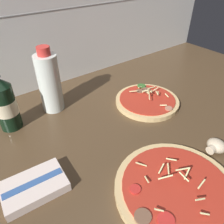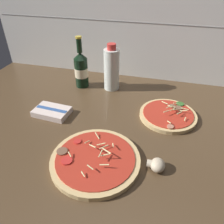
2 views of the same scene
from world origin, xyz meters
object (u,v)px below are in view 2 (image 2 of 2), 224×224
Objects in this scene: pizza_near at (95,159)px; mushroom_left at (157,165)px; pizza_far at (168,115)px; beer_bottle at (81,69)px; oil_bottle at (112,69)px; dish_towel at (52,112)px.

mushroom_left is at bearing 6.03° from pizza_near.
beer_bottle is (-42.37, 15.91, 7.82)cm from pizza_far.
oil_bottle is 52.67cm from mushroom_left.
oil_bottle is 1.50× the size of dish_towel.
pizza_far is 1.03× the size of oil_bottle.
pizza_far is 1.54× the size of dish_towel.
mushroom_left reaches higher than dish_towel.
beer_bottle reaches higher than pizza_near.
pizza_near is at bearing -124.28° from pizza_far.
pizza_far is 0.93× the size of beer_bottle.
pizza_near is at bearing -38.15° from dish_towel.
pizza_near is 31.73cm from dish_towel.
oil_bottle is at bearing 119.90° from mushroom_left.
dish_towel is (-24.95, 19.60, 0.26)cm from pizza_near.
pizza_far is (20.32, 29.81, -0.00)cm from pizza_near.
mushroom_left is (40.52, -43.77, -6.99)cm from beer_bottle.
beer_bottle is 14.69cm from oil_bottle.
oil_bottle reaches higher than pizza_near.
pizza_far is at bearing 55.72° from pizza_near.
beer_bottle reaches higher than oil_bottle.
mushroom_left is at bearing -93.81° from pizza_far.
pizza_near reaches higher than dish_towel.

